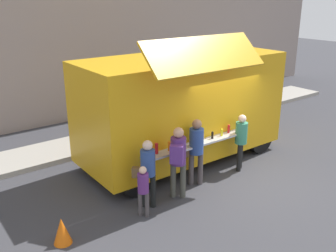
{
  "coord_description": "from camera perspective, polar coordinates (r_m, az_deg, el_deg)",
  "views": [
    {
      "loc": [
        -7.14,
        -6.15,
        4.65
      ],
      "look_at": [
        -1.32,
        1.48,
        1.3
      ],
      "focal_mm": 40.97,
      "sensor_mm": 36.0,
      "label": 1
    }
  ],
  "objects": [
    {
      "name": "customer_rear_waiting",
      "position": [
        8.57,
        -3.1,
        -6.28
      ],
      "size": [
        0.47,
        0.47,
        1.62
      ],
      "rotation": [
        0.0,
        0.0,
        0.79
      ],
      "color": "black",
      "rests_on": "ground"
    },
    {
      "name": "food_truck_main",
      "position": [
        10.82,
        2.17,
        3.11
      ],
      "size": [
        5.86,
        3.19,
        3.69
      ],
      "rotation": [
        0.0,
        0.0,
        -0.01
      ],
      "color": "gold",
      "rests_on": "ground"
    },
    {
      "name": "customer_extra_browsing",
      "position": [
        10.54,
        10.81,
        -1.67
      ],
      "size": [
        0.32,
        0.32,
        1.59
      ],
      "rotation": [
        0.0,
        0.0,
        2.16
      ],
      "color": "black",
      "rests_on": "ground"
    },
    {
      "name": "curb_strip",
      "position": [
        11.87,
        -21.66,
        -4.88
      ],
      "size": [
        28.0,
        1.6,
        0.15
      ],
      "primitive_type": "cube",
      "color": "#9E998E",
      "rests_on": "ground"
    },
    {
      "name": "traffic_cone_orange",
      "position": [
        7.98,
        -15.5,
        -14.8
      ],
      "size": [
        0.36,
        0.36,
        0.55
      ],
      "primitive_type": "cone",
      "color": "orange",
      "rests_on": "ground"
    },
    {
      "name": "child_near_queue",
      "position": [
        8.33,
        -3.71,
        -9.03
      ],
      "size": [
        0.24,
        0.24,
        1.19
      ],
      "rotation": [
        0.0,
        0.0,
        0.63
      ],
      "color": "#494344",
      "rests_on": "ground"
    },
    {
      "name": "customer_front_ordering",
      "position": [
        9.54,
        4.13,
        -3.07
      ],
      "size": [
        0.54,
        0.45,
        1.75
      ],
      "rotation": [
        0.0,
        0.0,
        0.98
      ],
      "color": "#4B4344",
      "rests_on": "ground"
    },
    {
      "name": "customer_mid_with_backpack",
      "position": [
        8.86,
        1.5,
        -4.5
      ],
      "size": [
        0.55,
        0.54,
        1.77
      ],
      "rotation": [
        0.0,
        0.0,
        0.77
      ],
      "color": "#4A4A41",
      "rests_on": "ground"
    },
    {
      "name": "ground_plane",
      "position": [
        10.51,
        10.8,
        -7.39
      ],
      "size": [
        60.0,
        60.0,
        0.0
      ],
      "primitive_type": "plane",
      "color": "#38383D"
    },
    {
      "name": "trash_bin",
      "position": [
        15.16,
        7.23,
        3.06
      ],
      "size": [
        0.6,
        0.6,
        0.93
      ],
      "primitive_type": "cylinder",
      "color": "#2C5C3A",
      "rests_on": "ground"
    }
  ]
}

